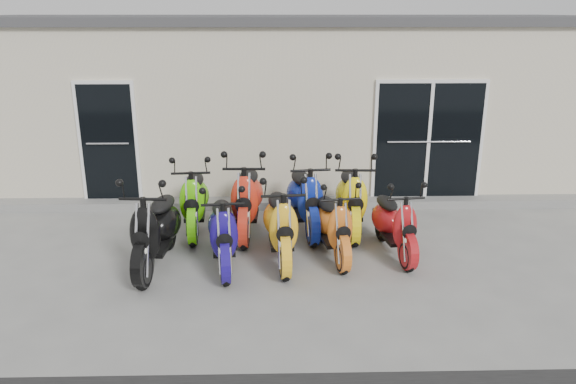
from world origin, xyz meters
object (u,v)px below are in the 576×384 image
scooter_front_orange_a (281,215)px  scooter_front_orange_b (333,216)px  scooter_front_blue (223,222)px  scooter_front_black (155,219)px  scooter_back_yellow (352,189)px  scooter_back_red (247,189)px  scooter_back_green (194,191)px  scooter_back_blue (305,189)px  scooter_front_red (395,215)px

scooter_front_orange_a → scooter_front_orange_b: bearing=3.6°
scooter_front_blue → scooter_front_orange_a: bearing=4.5°
scooter_front_black → scooter_back_yellow: bearing=29.0°
scooter_front_black → scooter_front_orange_b: (2.50, 0.29, -0.09)m
scooter_front_black → scooter_back_red: 1.76m
scooter_front_blue → scooter_back_yellow: 2.36m
scooter_front_black → scooter_back_green: size_ratio=1.04×
scooter_back_green → scooter_back_blue: size_ratio=0.96×
scooter_back_red → scooter_back_blue: scooter_back_red is taller
scooter_front_black → scooter_front_blue: size_ratio=1.09×
scooter_front_orange_a → scooter_front_red: bearing=0.9°
scooter_front_red → scooter_back_green: size_ratio=0.90×
scooter_front_orange_a → scooter_back_red: size_ratio=0.94×
scooter_front_red → scooter_front_orange_a: bearing=177.1°
scooter_front_orange_b → scooter_back_green: bearing=145.2°
scooter_front_blue → scooter_front_red: 2.50m
scooter_back_green → scooter_back_blue: 1.80m
scooter_front_orange_b → scooter_back_red: (-1.29, 0.98, 0.12)m
scooter_front_orange_a → scooter_back_blue: 1.20m
scooter_back_blue → scooter_back_yellow: bearing=-6.6°
scooter_back_green → scooter_front_black: bearing=-108.8°
scooter_front_black → scooter_back_yellow: size_ratio=1.01×
scooter_back_green → scooter_back_blue: scooter_back_blue is taller
scooter_front_orange_a → scooter_back_green: 1.82m
scooter_back_green → scooter_front_orange_b: bearing=-30.6°
scooter_front_orange_b → scooter_back_green: size_ratio=0.91×
scooter_front_red → scooter_back_green: 3.23m
scooter_back_red → scooter_back_yellow: (1.70, 0.04, -0.03)m
scooter_back_red → scooter_front_orange_b: bearing=-35.8°
scooter_front_black → scooter_back_yellow: 3.19m
scooter_front_orange_a → scooter_back_blue: size_ratio=0.97×
scooter_front_orange_b → scooter_front_red: bearing=-5.4°
scooter_front_blue → scooter_back_red: size_ratio=0.88×
scooter_front_red → scooter_back_yellow: 1.10m
scooter_front_orange_a → scooter_front_black: bearing=-178.4°
scooter_front_red → scooter_back_blue: (-1.27, 0.97, 0.10)m
scooter_front_orange_b → scooter_back_red: bearing=134.0°
scooter_front_red → scooter_back_red: size_ratio=0.83×
scooter_front_black → scooter_front_red: size_ratio=1.16×
scooter_front_black → scooter_front_orange_b: size_ratio=1.14×
scooter_front_red → scooter_back_green: scooter_back_green is taller
scooter_back_yellow → scooter_front_orange_a: bearing=-133.4°
scooter_back_green → scooter_back_red: size_ratio=0.92×
scooter_front_blue → scooter_back_red: scooter_back_red is taller
scooter_front_black → scooter_back_yellow: (2.91, 1.32, -0.01)m
scooter_back_yellow → scooter_front_red: bearing=-60.1°
scooter_front_orange_b → scooter_back_blue: bearing=100.3°
scooter_front_orange_b → scooter_back_yellow: bearing=59.7°
scooter_front_black → scooter_back_blue: scooter_front_black is taller
scooter_front_black → scooter_back_green: scooter_front_black is taller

